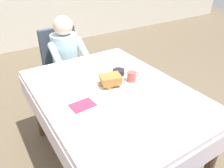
% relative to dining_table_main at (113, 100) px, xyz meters
% --- Properties ---
extents(ground_plane, '(14.00, 14.00, 0.00)m').
position_rel_dining_table_main_xyz_m(ground_plane, '(0.00, 0.00, -0.65)').
color(ground_plane, brown).
extents(dining_table_main, '(1.12, 1.52, 0.74)m').
position_rel_dining_table_main_xyz_m(dining_table_main, '(0.00, 0.00, 0.00)').
color(dining_table_main, silver).
rests_on(dining_table_main, ground).
extents(chair_diner, '(0.44, 0.45, 0.93)m').
position_rel_dining_table_main_xyz_m(chair_diner, '(0.02, 1.17, -0.12)').
color(chair_diner, '#384251').
rests_on(chair_diner, ground).
extents(diner_person, '(0.40, 0.43, 1.12)m').
position_rel_dining_table_main_xyz_m(diner_person, '(0.02, 1.01, 0.02)').
color(diner_person, silver).
rests_on(diner_person, ground).
extents(plate_breakfast, '(0.28, 0.28, 0.02)m').
position_rel_dining_table_main_xyz_m(plate_breakfast, '(0.01, 0.07, 0.10)').
color(plate_breakfast, white).
rests_on(plate_breakfast, dining_table_main).
extents(breakfast_stack, '(0.19, 0.17, 0.09)m').
position_rel_dining_table_main_xyz_m(breakfast_stack, '(0.01, 0.06, 0.15)').
color(breakfast_stack, '#A36B33').
rests_on(breakfast_stack, plate_breakfast).
extents(cup_coffee, '(0.11, 0.08, 0.08)m').
position_rel_dining_table_main_xyz_m(cup_coffee, '(0.22, 0.05, 0.13)').
color(cup_coffee, '#B24C42').
rests_on(cup_coffee, dining_table_main).
extents(bowl_butter, '(0.11, 0.11, 0.04)m').
position_rel_dining_table_main_xyz_m(bowl_butter, '(0.19, 0.21, 0.11)').
color(bowl_butter, black).
rests_on(bowl_butter, dining_table_main).
extents(syrup_pitcher, '(0.08, 0.08, 0.07)m').
position_rel_dining_table_main_xyz_m(syrup_pitcher, '(-0.28, 0.24, 0.13)').
color(syrup_pitcher, silver).
rests_on(syrup_pitcher, dining_table_main).
extents(fork_left_of_plate, '(0.03, 0.18, 0.00)m').
position_rel_dining_table_main_xyz_m(fork_left_of_plate, '(-0.18, 0.05, 0.09)').
color(fork_left_of_plate, silver).
rests_on(fork_left_of_plate, dining_table_main).
extents(knife_right_of_plate, '(0.02, 0.20, 0.00)m').
position_rel_dining_table_main_xyz_m(knife_right_of_plate, '(0.20, 0.05, 0.09)').
color(knife_right_of_plate, silver).
rests_on(knife_right_of_plate, dining_table_main).
extents(spoon_near_edge, '(0.15, 0.04, 0.00)m').
position_rel_dining_table_main_xyz_m(spoon_near_edge, '(-0.04, -0.27, 0.09)').
color(spoon_near_edge, silver).
rests_on(spoon_near_edge, dining_table_main).
extents(napkin_folded, '(0.18, 0.13, 0.01)m').
position_rel_dining_table_main_xyz_m(napkin_folded, '(-0.29, -0.05, 0.09)').
color(napkin_folded, '#8C2D4C').
rests_on(napkin_folded, dining_table_main).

